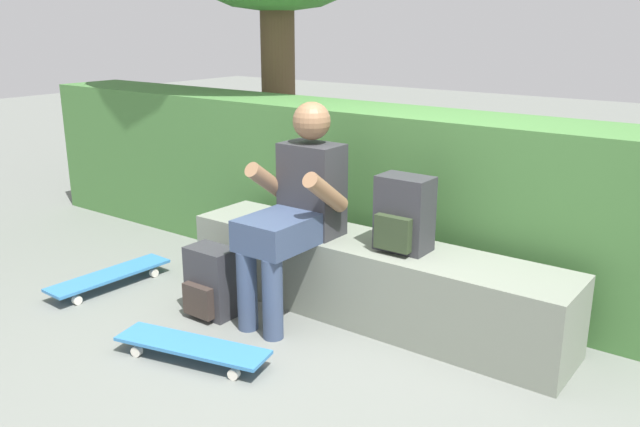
# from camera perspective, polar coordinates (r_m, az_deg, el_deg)

# --- Properties ---
(ground_plane) EXTENTS (24.00, 24.00, 0.00)m
(ground_plane) POSITION_cam_1_polar(r_m,az_deg,el_deg) (3.50, 0.28, -11.23)
(ground_plane) COLOR slate
(bench_main) EXTENTS (2.28, 0.45, 0.45)m
(bench_main) POSITION_cam_1_polar(r_m,az_deg,el_deg) (3.73, 4.24, -5.68)
(bench_main) COLOR gray
(bench_main) RESTS_ON ground
(person_skater) EXTENTS (0.49, 0.62, 1.20)m
(person_skater) POSITION_cam_1_polar(r_m,az_deg,el_deg) (3.62, -2.09, 0.73)
(person_skater) COLOR #333338
(person_skater) RESTS_ON ground
(skateboard_near_person) EXTENTS (0.82, 0.38, 0.09)m
(skateboard_near_person) POSITION_cam_1_polar(r_m,az_deg,el_deg) (3.38, -11.01, -11.22)
(skateboard_near_person) COLOR teal
(skateboard_near_person) RESTS_ON ground
(skateboard_beside_bench) EXTENTS (0.23, 0.81, 0.09)m
(skateboard_beside_bench) POSITION_cam_1_polar(r_m,az_deg,el_deg) (4.37, -17.72, -5.15)
(skateboard_beside_bench) COLOR teal
(skateboard_beside_bench) RESTS_ON ground
(backpack_on_bench) EXTENTS (0.28, 0.23, 0.40)m
(backpack_on_bench) POSITION_cam_1_polar(r_m,az_deg,el_deg) (3.48, 7.22, -0.13)
(backpack_on_bench) COLOR #333338
(backpack_on_bench) RESTS_ON bench_main
(backpack_on_ground) EXTENTS (0.28, 0.23, 0.40)m
(backpack_on_ground) POSITION_cam_1_polar(r_m,az_deg,el_deg) (3.80, -9.38, -5.93)
(backpack_on_ground) COLOR #333338
(backpack_on_ground) RESTS_ON ground
(hedge_row) EXTENTS (5.88, 0.58, 1.08)m
(hedge_row) POSITION_cam_1_polar(r_m,az_deg,el_deg) (4.39, 3.66, 2.13)
(hedge_row) COLOR #417238
(hedge_row) RESTS_ON ground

